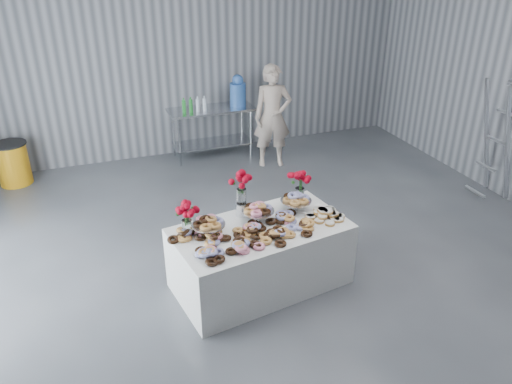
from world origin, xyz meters
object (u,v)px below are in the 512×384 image
(display_table, at_px, (261,256))
(prep_table, at_px, (212,124))
(water_jug, at_px, (238,92))
(stepladder, at_px, (497,140))
(trash_barrel, at_px, (13,164))
(person, at_px, (273,116))

(display_table, distance_m, prep_table, 3.91)
(display_table, xyz_separation_m, prep_table, (0.54, 3.87, 0.24))
(water_jug, bearing_deg, display_table, -104.98)
(water_jug, height_order, stepladder, stepladder)
(trash_barrel, bearing_deg, prep_table, 0.00)
(prep_table, xyz_separation_m, stepladder, (3.50, -3.01, 0.30))
(display_table, distance_m, trash_barrel, 4.76)
(trash_barrel, bearing_deg, person, -9.70)
(display_table, height_order, prep_table, prep_table)
(water_jug, bearing_deg, prep_table, 180.00)
(display_table, bearing_deg, prep_table, 82.12)
(water_jug, xyz_separation_m, person, (0.38, -0.72, -0.28))
(display_table, xyz_separation_m, trash_barrel, (-2.77, 3.87, -0.03))
(trash_barrel, distance_m, stepladder, 7.46)
(stepladder, bearing_deg, trash_barrel, 156.17)
(display_table, distance_m, stepladder, 4.16)
(stepladder, bearing_deg, prep_table, 139.31)
(display_table, bearing_deg, stepladder, 12.07)
(trash_barrel, relative_size, stepladder, 0.38)
(stepladder, bearing_deg, person, 138.84)
(prep_table, relative_size, trash_barrel, 2.18)
(person, distance_m, trash_barrel, 4.28)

